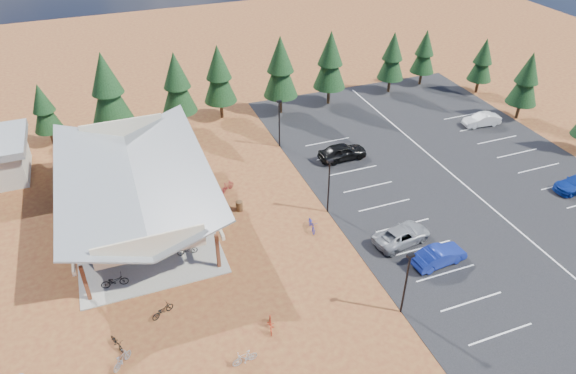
{
  "coord_description": "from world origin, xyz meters",
  "views": [
    {
      "loc": [
        -10.62,
        -29.59,
        26.6
      ],
      "look_at": [
        1.88,
        3.3,
        2.46
      ],
      "focal_mm": 32.0,
      "sensor_mm": 36.0,
      "label": 1
    }
  ],
  "objects": [
    {
      "name": "car_9",
      "position": [
        27.46,
        10.36,
        0.72
      ],
      "size": [
        4.26,
        1.89,
        1.36
      ],
      "primitive_type": "imported",
      "rotation": [
        0.0,
        0.0,
        -1.68
      ],
      "color": "silver",
      "rests_on": "asphalt_lot"
    },
    {
      "name": "bike_15",
      "position": [
        -2.2,
        8.01,
        0.5
      ],
      "size": [
        1.65,
        1.27,
        0.99
      ],
      "primitive_type": "imported",
      "rotation": [
        0.0,
        0.0,
        2.13
      ],
      "color": "maroon",
      "rests_on": "ground"
    },
    {
      "name": "trash_bin_1",
      "position": [
        -2.0,
        4.83,
        0.45
      ],
      "size": [
        0.6,
        0.6,
        0.9
      ],
      "primitive_type": "cylinder",
      "color": "#432C18",
      "rests_on": "ground"
    },
    {
      "name": "bike_13",
      "position": [
        -6.06,
        -10.2,
        0.49
      ],
      "size": [
        1.68,
        0.62,
        0.99
      ],
      "primitive_type": "imported",
      "rotation": [
        0.0,
        0.0,
        4.81
      ],
      "color": "#9B9EA4",
      "rests_on": "ground"
    },
    {
      "name": "bike_8",
      "position": [
        -13.2,
        -6.19,
        0.41
      ],
      "size": [
        1.09,
        1.65,
        0.82
      ],
      "primitive_type": "imported",
      "rotation": [
        0.0,
        0.0,
        0.38
      ],
      "color": "black",
      "rests_on": "ground"
    },
    {
      "name": "bike_3",
      "position": [
        -12.88,
        13.11,
        0.65
      ],
      "size": [
        1.86,
        0.7,
        1.09
      ],
      "primitive_type": "imported",
      "rotation": [
        0.0,
        0.0,
        1.67
      ],
      "color": "#9F2B20",
      "rests_on": "concrete_pad"
    },
    {
      "name": "pine_3",
      "position": [
        -3.62,
        21.54,
        5.28
      ],
      "size": [
        3.71,
        3.71,
        8.64
      ],
      "color": "#382314",
      "rests_on": "ground"
    },
    {
      "name": "pine_5",
      "position": [
        7.81,
        21.29,
        5.53
      ],
      "size": [
        3.89,
        3.89,
        9.05
      ],
      "color": "#382314",
      "rests_on": "ground"
    },
    {
      "name": "bike_12",
      "position": [
        -10.09,
        -4.59,
        0.44
      ],
      "size": [
        1.76,
        1.29,
        0.88
      ],
      "primitive_type": "imported",
      "rotation": [
        0.0,
        0.0,
        2.05
      ],
      "color": "black",
      "rests_on": "ground"
    },
    {
      "name": "pine_12",
      "position": [
        32.49,
        10.47,
        4.73
      ],
      "size": [
        3.33,
        3.33,
        7.75
      ],
      "color": "#382314",
      "rests_on": "ground"
    },
    {
      "name": "lamp_post_0",
      "position": [
        5.0,
        -10.0,
        2.98
      ],
      "size": [
        0.5,
        0.25,
        5.14
      ],
      "color": "black",
      "rests_on": "ground"
    },
    {
      "name": "pine_6",
      "position": [
        14.01,
        21.6,
        5.37
      ],
      "size": [
        3.78,
        3.78,
        8.8
      ],
      "color": "#382314",
      "rests_on": "ground"
    },
    {
      "name": "bike_9",
      "position": [
        -13.03,
        -7.68,
        0.48
      ],
      "size": [
        1.46,
        1.46,
        0.97
      ],
      "primitive_type": "imported",
      "rotation": [
        0.0,
        0.0,
        2.36
      ],
      "color": "gray",
      "rests_on": "ground"
    },
    {
      "name": "bike_2",
      "position": [
        -13.26,
        6.97,
        0.56
      ],
      "size": [
        1.76,
        0.65,
        0.91
      ],
      "primitive_type": "imported",
      "rotation": [
        0.0,
        0.0,
        1.54
      ],
      "color": "navy",
      "rests_on": "concrete_pad"
    },
    {
      "name": "bike_6",
      "position": [
        -6.72,
        7.09,
        0.58
      ],
      "size": [
        1.94,
        1.22,
        0.96
      ],
      "primitive_type": "imported",
      "rotation": [
        0.0,
        0.0,
        1.91
      ],
      "color": "navy",
      "rests_on": "concrete_pad"
    },
    {
      "name": "pine_8",
      "position": [
        27.51,
        22.68,
        4.32
      ],
      "size": [
        3.04,
        3.04,
        7.08
      ],
      "color": "#382314",
      "rests_on": "ground"
    },
    {
      "name": "car_4",
      "position": [
        9.93,
        9.33,
        0.86
      ],
      "size": [
        4.87,
        2.04,
        1.65
      ],
      "primitive_type": "imported",
      "rotation": [
        0.0,
        0.0,
        1.59
      ],
      "color": "black",
      "rests_on": "asphalt_lot"
    },
    {
      "name": "bike_1",
      "position": [
        -12.29,
        5.1,
        0.66
      ],
      "size": [
        1.93,
        1.02,
        1.11
      ],
      "primitive_type": "imported",
      "rotation": [
        0.0,
        0.0,
        1.85
      ],
      "color": "gray",
      "rests_on": "concrete_pad"
    },
    {
      "name": "ground",
      "position": [
        0.0,
        0.0,
        0.0
      ],
      "size": [
        140.0,
        140.0,
        0.0
      ],
      "primitive_type": "plane",
      "color": "maroon",
      "rests_on": "ground"
    },
    {
      "name": "bike_pavilion",
      "position": [
        -10.0,
        7.0,
        3.82
      ],
      "size": [
        11.65,
        19.4,
        4.97
      ],
      "color": "#502D16",
      "rests_on": "concrete_pad"
    },
    {
      "name": "bike_14",
      "position": [
        2.8,
        0.24,
        0.5
      ],
      "size": [
        0.98,
        1.98,
        0.99
      ],
      "primitive_type": "imported",
      "rotation": [
        0.0,
        0.0,
        -0.18
      ],
      "color": "navy",
      "rests_on": "ground"
    },
    {
      "name": "bike_4",
      "position": [
        -7.32,
        0.75,
        0.51
      ],
      "size": [
        1.58,
        0.61,
        0.82
      ],
      "primitive_type": "imported",
      "rotation": [
        0.0,
        0.0,
        1.53
      ],
      "color": "black",
      "rests_on": "concrete_pad"
    },
    {
      "name": "trash_bin_0",
      "position": [
        -3.35,
        3.71,
        0.45
      ],
      "size": [
        0.6,
        0.6,
        0.9
      ],
      "primitive_type": "cylinder",
      "color": "#432C18",
      "rests_on": "ground"
    },
    {
      "name": "lamp_post_1",
      "position": [
        5.0,
        2.0,
        2.98
      ],
      "size": [
        0.5,
        0.25,
        5.14
      ],
      "color": "black",
      "rests_on": "ground"
    },
    {
      "name": "bike_0",
      "position": [
        -12.82,
        -0.8,
        0.6
      ],
      "size": [
        1.94,
        0.76,
        1.0
      ],
      "primitive_type": "imported",
      "rotation": [
        0.0,
        0.0,
        1.52
      ],
      "color": "black",
      "rests_on": "concrete_pad"
    },
    {
      "name": "lamp_post_2",
      "position": [
        5.0,
        14.0,
        2.98
      ],
      "size": [
        0.5,
        0.25,
        5.14
      ],
      "color": "black",
      "rests_on": "ground"
    },
    {
      "name": "concrete_pad",
      "position": [
        -10.0,
        7.0,
        0.05
      ],
      "size": [
        10.6,
        18.6,
        0.1
      ],
      "primitive_type": "cube",
      "color": "gray",
      "rests_on": "ground"
    },
    {
      "name": "pine_13",
      "position": [
        32.74,
        18.01,
        4.18
      ],
      "size": [
        2.94,
        2.94,
        6.86
      ],
      "color": "#382314",
      "rests_on": "ground"
    },
    {
      "name": "car_2",
      "position": [
        8.78,
        -3.75,
        0.71
      ],
      "size": [
        5.16,
        3.06,
        1.34
      ],
      "primitive_type": "imported",
      "rotation": [
        0.0,
        0.0,
        1.75
      ],
      "color": "gray",
      "rests_on": "asphalt_lot"
    },
    {
      "name": "pine_2",
      "position": [
        -10.54,
        21.26,
        5.88
      ],
      "size": [
        4.13,
        4.13,
        9.62
      ],
      "color": "#382314",
      "rests_on": "ground"
    },
    {
      "name": "pine_1",
      "position": [
        -16.91,
        22.91,
        4.06
      ],
      "size": [
        2.86,
        2.86,
        6.66
      ],
      "color": "#382314",
      "rests_on": "ground"
    },
    {
      "name": "bike_16",
      "position": [
        -4.88,
        5.17,
        0.48
      ],
      "size": [
        1.93,
        1.17,
        0.96
      ],
      "primitive_type": "imported",
      "rotation": [
        0.0,
        0.0,
        4.4
      ],
      "color": "black",
      "rests_on": "ground"
    },
    {
      "name": "bike_5",
      "position": [
        -7.32,
        3.75,
        0.57
      ],
      "size": [
        1.62,
        0.92,
        0.94
      ],
      "primitive_type": "imported",
      "rotation": [
        0.0,
        0.0,
        1.9
      ],
      "color": "gray",
      "rests_on": "concrete_pad"
    },
    {
      "name": "bike_7",
      "position": [
        -9.02,
        14.1,
        0.64
      ],
      "size": [
        1.8,
        0.56,
        1.07
      ],
      "primitive_type": "imported",
      "rotation": [
        0.0,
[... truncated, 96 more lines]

